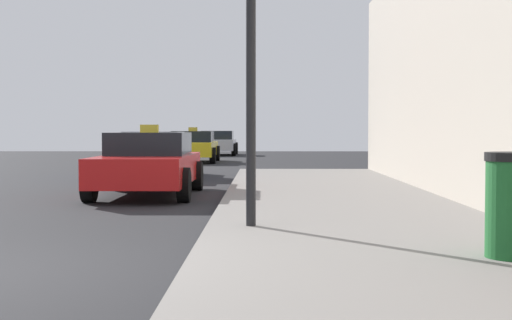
{
  "coord_description": "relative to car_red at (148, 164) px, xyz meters",
  "views": [
    {
      "loc": [
        2.71,
        -6.83,
        1.33
      ],
      "look_at": [
        2.62,
        1.82,
        0.98
      ],
      "focal_mm": 53.34,
      "sensor_mm": 36.0,
      "label": 1
    }
  ],
  "objects": [
    {
      "name": "car_red",
      "position": [
        0.0,
        0.0,
        0.0
      ],
      "size": [
        1.95,
        4.35,
        1.43
      ],
      "rotation": [
        0.0,
        0.0,
        3.14
      ],
      "color": "red",
      "rests_on": "ground_plane"
    },
    {
      "name": "sidewalk",
      "position": [
        3.61,
        -8.39,
        -0.57
      ],
      "size": [
        4.0,
        32.0,
        0.15
      ],
      "primitive_type": "cube",
      "color": "gray",
      "rests_on": "ground_plane"
    },
    {
      "name": "car_silver",
      "position": [
        -0.11,
        24.73,
        0.0
      ],
      "size": [
        2.04,
        4.41,
        1.27
      ],
      "rotation": [
        0.0,
        0.0,
        3.14
      ],
      "color": "#B7B7BF",
      "rests_on": "ground_plane"
    },
    {
      "name": "car_blue",
      "position": [
        -0.77,
        6.03,
        -0.0
      ],
      "size": [
        1.95,
        4.28,
        1.27
      ],
      "rotation": [
        0.0,
        0.0,
        3.14
      ],
      "color": "#233899",
      "rests_on": "ground_plane"
    },
    {
      "name": "car_yellow",
      "position": [
        -0.59,
        15.85,
        0.0
      ],
      "size": [
        2.05,
        4.32,
        1.43
      ],
      "rotation": [
        0.0,
        0.0,
        3.14
      ],
      "color": "yellow",
      "rests_on": "ground_plane"
    }
  ]
}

